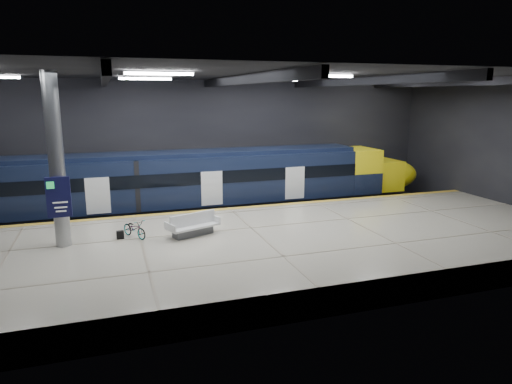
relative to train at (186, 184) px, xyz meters
name	(u,v)px	position (x,y,z in m)	size (l,w,h in m)	color
ground	(245,244)	(1.88, -5.50, -2.06)	(30.00, 30.00, 0.00)	black
room_shell	(245,125)	(1.88, -5.49, 3.66)	(30.10, 16.10, 8.05)	black
platform	(262,249)	(1.88, -8.00, -1.51)	(30.00, 11.00, 1.10)	beige
safety_strip	(230,209)	(1.88, -2.75, -0.95)	(30.00, 0.40, 0.01)	gold
rails	(218,215)	(1.88, 0.00, -1.98)	(30.00, 1.52, 0.16)	gray
train	(186,184)	(0.00, 0.00, 0.00)	(29.40, 2.84, 3.79)	black
bench	(193,228)	(-0.89, -6.81, -0.61)	(2.45, 1.66, 1.00)	#595B60
bicycle	(135,228)	(-3.31, -6.32, -0.56)	(0.53, 1.52, 0.80)	#99999E
pannier_bag	(120,235)	(-3.91, -6.32, -0.78)	(0.30, 0.18, 0.35)	black
info_column	(57,164)	(-6.12, -6.52, 2.40)	(0.90, 0.78, 6.90)	#9EA0A5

